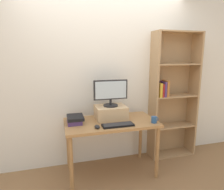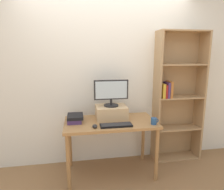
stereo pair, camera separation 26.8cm
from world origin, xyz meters
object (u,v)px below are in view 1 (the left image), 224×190
object	(u,v)px
computer_monitor	(111,92)
riser_box	(111,112)
computer_mouse	(97,127)
coffee_mug	(154,120)
desk	(111,128)
bookshelf_unit	(172,95)
book_stack	(75,119)
keyboard	(118,125)

from	to	relation	value
computer_monitor	riser_box	bearing A→B (deg)	90.00
computer_monitor	computer_mouse	size ratio (longest dim) A/B	4.56
coffee_mug	computer_monitor	bearing A→B (deg)	147.09
riser_box	coffee_mug	bearing A→B (deg)	-33.02
desk	riser_box	size ratio (longest dim) A/B	2.92
computer_mouse	coffee_mug	bearing A→B (deg)	-1.04
computer_mouse	bookshelf_unit	bearing A→B (deg)	20.05
book_stack	coffee_mug	size ratio (longest dim) A/B	2.62
desk	coffee_mug	world-z (taller)	coffee_mug
desk	book_stack	distance (m)	0.50
desk	bookshelf_unit	xyz separation A→B (m)	(1.10, 0.29, 0.34)
computer_monitor	desk	bearing A→B (deg)	-103.79
riser_box	computer_mouse	size ratio (longest dim) A/B	4.07
computer_monitor	coffee_mug	world-z (taller)	computer_monitor
riser_box	keyboard	size ratio (longest dim) A/B	1.04
computer_monitor	bookshelf_unit	bearing A→B (deg)	9.02
desk	keyboard	size ratio (longest dim) A/B	3.05
computer_monitor	book_stack	xyz separation A→B (m)	(-0.50, -0.06, -0.33)
keyboard	book_stack	distance (m)	0.58
riser_box	bookshelf_unit	bearing A→B (deg)	8.95
keyboard	computer_mouse	bearing A→B (deg)	-178.69
computer_monitor	book_stack	size ratio (longest dim) A/B	1.77
book_stack	computer_mouse	bearing A→B (deg)	-46.53
desk	bookshelf_unit	bearing A→B (deg)	14.59
riser_box	computer_monitor	bearing A→B (deg)	-90.00
desk	computer_mouse	size ratio (longest dim) A/B	11.87
bookshelf_unit	computer_monitor	distance (m)	1.09
riser_box	keyboard	xyz separation A→B (m)	(0.01, -0.31, -0.08)
coffee_mug	computer_mouse	bearing A→B (deg)	178.96
desk	coffee_mug	bearing A→B (deg)	-21.64
desk	computer_monitor	bearing A→B (deg)	76.21
desk	book_stack	xyz separation A→B (m)	(-0.48, 0.06, 0.15)
riser_box	book_stack	xyz separation A→B (m)	(-0.50, -0.06, -0.04)
bookshelf_unit	computer_monitor	world-z (taller)	bookshelf_unit
computer_monitor	computer_mouse	distance (m)	0.55
keyboard	computer_monitor	bearing A→B (deg)	92.07
computer_monitor	keyboard	distance (m)	0.48
desk	computer_monitor	xyz separation A→B (m)	(0.03, 0.12, 0.48)
computer_monitor	book_stack	distance (m)	0.61
keyboard	book_stack	world-z (taller)	book_stack
riser_box	keyboard	distance (m)	0.32
desk	computer_mouse	xyz separation A→B (m)	(-0.23, -0.20, 0.11)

